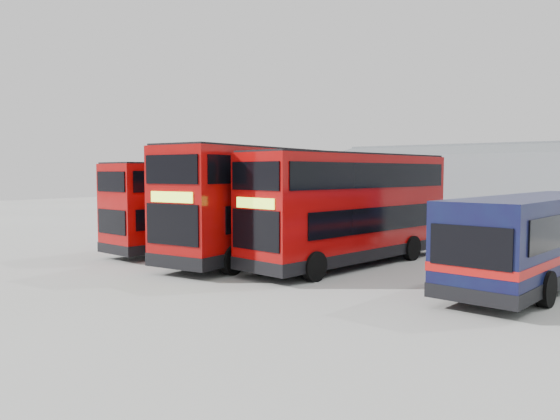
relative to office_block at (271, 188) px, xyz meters
The scene contains 7 objects.
ground_plane 22.94m from the office_block, 52.11° to the right, with size 120.00×120.00×0.00m, color #9D9D98.
office_block is the anchor object (origin of this frame).
double_decker_left 18.96m from the office_block, 64.28° to the right, with size 3.55×10.42×4.33m.
double_decker_centre 21.44m from the office_block, 54.80° to the right, with size 3.48×11.86×4.96m.
double_decker_right 23.52m from the office_block, 45.55° to the right, with size 4.34×11.29×4.67m.
single_decker_blue 29.01m from the office_block, 35.22° to the right, with size 3.94×11.58×3.08m.
panel_van 7.71m from the office_block, 126.80° to the right, with size 2.26×4.70×1.99m.
Camera 1 is at (13.23, -19.13, 3.90)m, focal length 35.00 mm.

